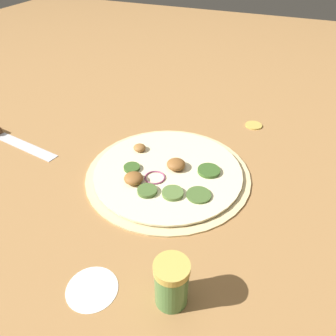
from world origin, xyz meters
TOP-DOWN VIEW (x-y plane):
  - ground_plane at (0.00, 0.00)m, footprint 3.00×3.00m
  - pizza at (-0.00, -0.00)m, footprint 0.34×0.34m
  - spice_jar at (0.11, -0.26)m, footprint 0.05×0.05m
  - loose_cap at (0.13, 0.27)m, footprint 0.04×0.04m
  - flour_patch at (0.00, -0.29)m, footprint 0.08×0.08m

SIDE VIEW (x-z plane):
  - ground_plane at x=0.00m, z-range 0.00..0.00m
  - flour_patch at x=0.00m, z-range 0.00..0.00m
  - loose_cap at x=0.13m, z-range 0.00..0.01m
  - pizza at x=0.00m, z-range -0.01..0.02m
  - spice_jar at x=0.11m, z-range 0.00..0.08m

